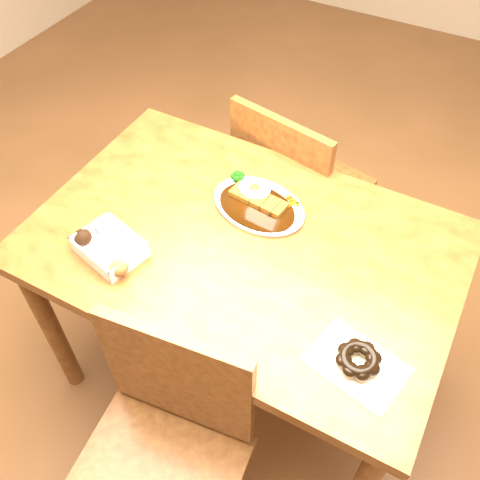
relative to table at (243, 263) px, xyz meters
The scene contains 7 objects.
ground 0.65m from the table, ahead, with size 6.00×6.00×0.00m, color brown.
table is the anchor object (origin of this frame).
chair_far 0.57m from the table, 96.46° to the left, with size 0.49×0.49×0.87m.
chair_near 0.56m from the table, 84.56° to the right, with size 0.47×0.47×0.87m.
katsu_curry_plate 0.19m from the table, 100.65° to the left, with size 0.32×0.26×0.06m.
donut_box 0.39m from the table, 145.55° to the right, with size 0.21×0.18×0.05m.
pon_de_ring 0.48m from the table, 27.22° to the right, with size 0.25×0.20×0.04m.
Camera 1 is at (0.46, -0.88, 1.89)m, focal length 40.00 mm.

